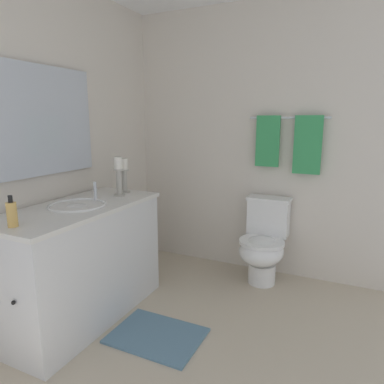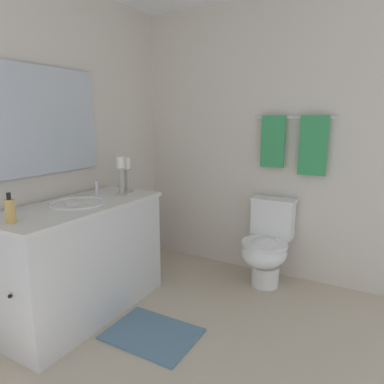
{
  "view_description": "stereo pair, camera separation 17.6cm",
  "coord_description": "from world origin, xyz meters",
  "px_view_note": "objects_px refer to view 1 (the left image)",
  "views": [
    {
      "loc": [
        0.75,
        -1.83,
        1.43
      ],
      "look_at": [
        -0.34,
        0.48,
        0.89
      ],
      "focal_mm": 32.26,
      "sensor_mm": 36.0,
      "label": 1
    },
    {
      "loc": [
        0.91,
        -1.75,
        1.43
      ],
      "look_at": [
        -0.34,
        0.48,
        0.89
      ],
      "focal_mm": 32.26,
      "sensor_mm": 36.0,
      "label": 2
    }
  ],
  "objects_px": {
    "soap_bottle": "(12,214)",
    "candle_holder_tall": "(124,174)",
    "sink_basin": "(78,211)",
    "towel_near_vanity": "(268,141)",
    "towel_center": "(308,145)",
    "toilet": "(263,243)",
    "bath_mat": "(157,336)",
    "mirror": "(41,121)",
    "towel_bar": "(289,118)",
    "candle_holder_short": "(119,175)",
    "vanity_cabinet": "(81,262)"
  },
  "relations": [
    {
      "from": "towel_near_vanity",
      "to": "candle_holder_tall",
      "type": "bearing_deg",
      "value": -141.32
    },
    {
      "from": "sink_basin",
      "to": "vanity_cabinet",
      "type": "bearing_deg",
      "value": -90.0
    },
    {
      "from": "sink_basin",
      "to": "bath_mat",
      "type": "relative_size",
      "value": 0.67
    },
    {
      "from": "candle_holder_tall",
      "to": "towel_center",
      "type": "xyz_separation_m",
      "value": [
        1.33,
        0.79,
        0.23
      ]
    },
    {
      "from": "mirror",
      "to": "soap_bottle",
      "type": "bearing_deg",
      "value": -59.97
    },
    {
      "from": "toilet",
      "to": "bath_mat",
      "type": "relative_size",
      "value": 1.25
    },
    {
      "from": "vanity_cabinet",
      "to": "mirror",
      "type": "distance_m",
      "value": 1.04
    },
    {
      "from": "towel_bar",
      "to": "towel_near_vanity",
      "type": "xyz_separation_m",
      "value": [
        -0.17,
        -0.02,
        -0.2
      ]
    },
    {
      "from": "towel_center",
      "to": "bath_mat",
      "type": "bearing_deg",
      "value": -119.2
    },
    {
      "from": "sink_basin",
      "to": "soap_bottle",
      "type": "bearing_deg",
      "value": -87.52
    },
    {
      "from": "mirror",
      "to": "candle_holder_tall",
      "type": "height_order",
      "value": "mirror"
    },
    {
      "from": "sink_basin",
      "to": "candle_holder_tall",
      "type": "relative_size",
      "value": 1.42
    },
    {
      "from": "vanity_cabinet",
      "to": "candle_holder_tall",
      "type": "bearing_deg",
      "value": 87.0
    },
    {
      "from": "candle_holder_short",
      "to": "soap_bottle",
      "type": "bearing_deg",
      "value": -92.41
    },
    {
      "from": "sink_basin",
      "to": "candle_holder_tall",
      "type": "bearing_deg",
      "value": 86.99
    },
    {
      "from": "sink_basin",
      "to": "towel_center",
      "type": "xyz_separation_m",
      "value": [
        1.36,
        1.31,
        0.42
      ]
    },
    {
      "from": "vanity_cabinet",
      "to": "candle_holder_short",
      "type": "bearing_deg",
      "value": 81.23
    },
    {
      "from": "bath_mat",
      "to": "towel_near_vanity",
      "type": "bearing_deg",
      "value": 73.42
    },
    {
      "from": "vanity_cabinet",
      "to": "soap_bottle",
      "type": "distance_m",
      "value": 0.72
    },
    {
      "from": "candle_holder_short",
      "to": "towel_bar",
      "type": "bearing_deg",
      "value": 39.5
    },
    {
      "from": "towel_bar",
      "to": "towel_near_vanity",
      "type": "bearing_deg",
      "value": -173.98
    },
    {
      "from": "mirror",
      "to": "toilet",
      "type": "xyz_separation_m",
      "value": [
        1.34,
        1.1,
        -1.06
      ]
    },
    {
      "from": "sink_basin",
      "to": "towel_bar",
      "type": "height_order",
      "value": "towel_bar"
    },
    {
      "from": "soap_bottle",
      "to": "toilet",
      "type": "bearing_deg",
      "value": 57.38
    },
    {
      "from": "candle_holder_short",
      "to": "toilet",
      "type": "bearing_deg",
      "value": 35.07
    },
    {
      "from": "soap_bottle",
      "to": "candle_holder_tall",
      "type": "bearing_deg",
      "value": 89.76
    },
    {
      "from": "soap_bottle",
      "to": "vanity_cabinet",
      "type": "bearing_deg",
      "value": 92.49
    },
    {
      "from": "candle_holder_short",
      "to": "toilet",
      "type": "height_order",
      "value": "candle_holder_short"
    },
    {
      "from": "mirror",
      "to": "candle_holder_short",
      "type": "height_order",
      "value": "mirror"
    },
    {
      "from": "towel_center",
      "to": "bath_mat",
      "type": "xyz_separation_m",
      "value": [
        -0.73,
        -1.31,
        -1.21
      ]
    },
    {
      "from": "mirror",
      "to": "towel_bar",
      "type": "xyz_separation_m",
      "value": [
        1.47,
        1.33,
        0.03
      ]
    },
    {
      "from": "mirror",
      "to": "towel_near_vanity",
      "type": "bearing_deg",
      "value": 45.3
    },
    {
      "from": "vanity_cabinet",
      "to": "candle_holder_short",
      "type": "height_order",
      "value": "candle_holder_short"
    },
    {
      "from": "bath_mat",
      "to": "sink_basin",
      "type": "bearing_deg",
      "value": 179.91
    },
    {
      "from": "candle_holder_tall",
      "to": "bath_mat",
      "type": "xyz_separation_m",
      "value": [
        0.6,
        -0.52,
        -0.98
      ]
    },
    {
      "from": "sink_basin",
      "to": "towel_near_vanity",
      "type": "relative_size",
      "value": 0.9
    },
    {
      "from": "towel_center",
      "to": "sink_basin",
      "type": "bearing_deg",
      "value": -136.05
    },
    {
      "from": "candle_holder_short",
      "to": "towel_near_vanity",
      "type": "distance_m",
      "value": 1.34
    },
    {
      "from": "soap_bottle",
      "to": "toilet",
      "type": "xyz_separation_m",
      "value": [
        1.04,
        1.63,
        -0.55
      ]
    },
    {
      "from": "towel_near_vanity",
      "to": "bath_mat",
      "type": "relative_size",
      "value": 0.75
    },
    {
      "from": "vanity_cabinet",
      "to": "towel_center",
      "type": "distance_m",
      "value": 2.05
    },
    {
      "from": "towel_near_vanity",
      "to": "towel_center",
      "type": "distance_m",
      "value": 0.34
    },
    {
      "from": "vanity_cabinet",
      "to": "sink_basin",
      "type": "bearing_deg",
      "value": 90.0
    },
    {
      "from": "vanity_cabinet",
      "to": "sink_basin",
      "type": "distance_m",
      "value": 0.38
    },
    {
      "from": "towel_near_vanity",
      "to": "bath_mat",
      "type": "height_order",
      "value": "towel_near_vanity"
    },
    {
      "from": "sink_basin",
      "to": "bath_mat",
      "type": "bearing_deg",
      "value": -0.09
    },
    {
      "from": "candle_holder_short",
      "to": "towel_center",
      "type": "bearing_deg",
      "value": 35.06
    },
    {
      "from": "toilet",
      "to": "bath_mat",
      "type": "bearing_deg",
      "value": -111.71
    },
    {
      "from": "candle_holder_short",
      "to": "bath_mat",
      "type": "height_order",
      "value": "candle_holder_short"
    },
    {
      "from": "towel_near_vanity",
      "to": "vanity_cabinet",
      "type": "bearing_deg",
      "value": -127.8
    }
  ]
}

